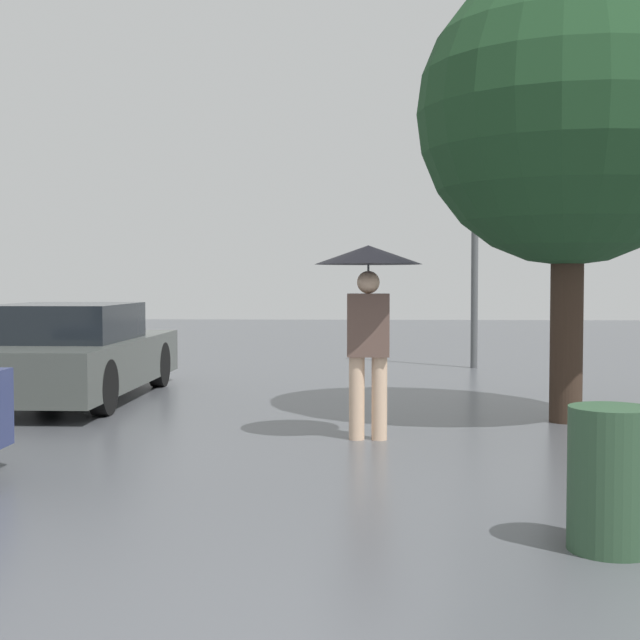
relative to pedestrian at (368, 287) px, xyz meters
name	(u,v)px	position (x,y,z in m)	size (l,w,h in m)	color
pedestrian	(368,287)	(0.00, 0.00, 0.00)	(0.98, 0.98, 1.77)	beige
parked_car_farthest	(71,354)	(-3.61, 2.58, -0.84)	(1.72, 4.23, 1.17)	#4C514C
tree	(569,115)	(2.03, 1.11, 1.73)	(3.08, 3.08, 4.68)	#38281E
street_lamp	(475,212)	(1.79, 6.78, 1.19)	(0.25, 0.25, 4.40)	#515456
trash_bin	(611,479)	(1.29, -3.28, -1.01)	(0.46, 0.46, 0.78)	#2D4C33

